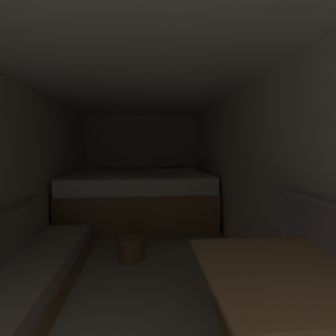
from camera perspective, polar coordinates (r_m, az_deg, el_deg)
name	(u,v)px	position (r m, az deg, el deg)	size (l,w,h in m)	color
ground_plane	(137,259)	(2.88, -7.63, -21.30)	(7.26, 7.26, 0.00)	#B2A893
wall_back	(141,160)	(5.23, -6.58, 2.00)	(2.56, 0.05, 1.98)	beige
wall_left	(16,175)	(2.93, -33.23, -1.40)	(0.05, 5.26, 1.98)	beige
wall_right	(245,172)	(2.82, 18.44, -1.02)	(0.05, 5.26, 1.98)	beige
ceiling_slab	(135,79)	(2.67, -8.19, 20.78)	(2.56, 5.26, 0.05)	white
bed	(140,194)	(4.27, -6.81, -6.45)	(2.34, 1.97, 0.99)	#9E7247
dinette_bench	(306,331)	(1.68, 30.81, -31.13)	(0.57, 1.07, 0.95)	#9E7247
dinette_table	(288,284)	(1.35, 27.30, -24.01)	(0.79, 0.72, 0.72)	#9E7247
wicker_basket	(132,248)	(2.85, -8.88, -18.77)	(0.31, 0.31, 0.25)	olive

